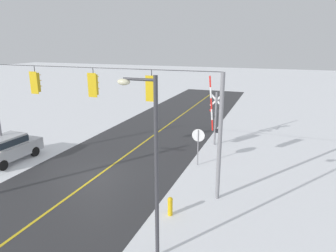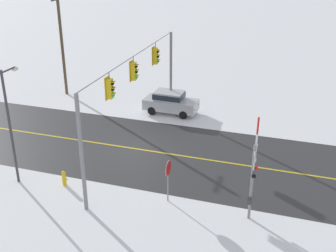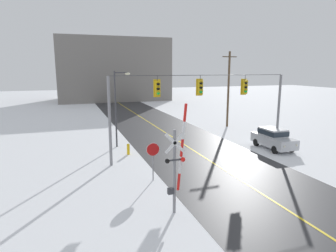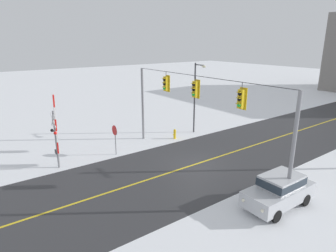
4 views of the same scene
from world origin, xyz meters
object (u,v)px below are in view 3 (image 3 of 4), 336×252
stop_sign (153,153)px  railroad_crossing (176,165)px  utility_pole (228,89)px  streetlamp_near (118,102)px  parked_car_silver (273,138)px  fire_hydrant (128,149)px

stop_sign → railroad_crossing: size_ratio=0.46×
utility_pole → streetlamp_near: bearing=-160.0°
utility_pole → parked_car_silver: bearing=-97.9°
parked_car_silver → fire_hydrant: 12.15m
railroad_crossing → parked_car_silver: (11.76, 7.87, -1.39)m
parked_car_silver → utility_pole: 10.60m
streetlamp_near → parked_car_silver: bearing=-22.2°
streetlamp_near → utility_pole: bearing=20.0°
streetlamp_near → fire_hydrant: size_ratio=7.39×
railroad_crossing → fire_hydrant: bearing=90.9°
stop_sign → fire_hydrant: 6.09m
stop_sign → streetlamp_near: bearing=93.8°
streetlamp_near → railroad_crossing: bearing=-88.1°
railroad_crossing → stop_sign: bearing=88.1°
railroad_crossing → streetlamp_near: size_ratio=0.79×
railroad_crossing → streetlamp_near: 12.95m
railroad_crossing → fire_hydrant: (-0.16, 10.19, -1.88)m
stop_sign → streetlamp_near: 8.91m
railroad_crossing → utility_pole: (13.14, 17.79, 2.08)m
streetlamp_near → stop_sign: bearing=-86.2°
parked_car_silver → utility_pole: size_ratio=0.49×
stop_sign → streetlamp_near: streetlamp_near is taller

